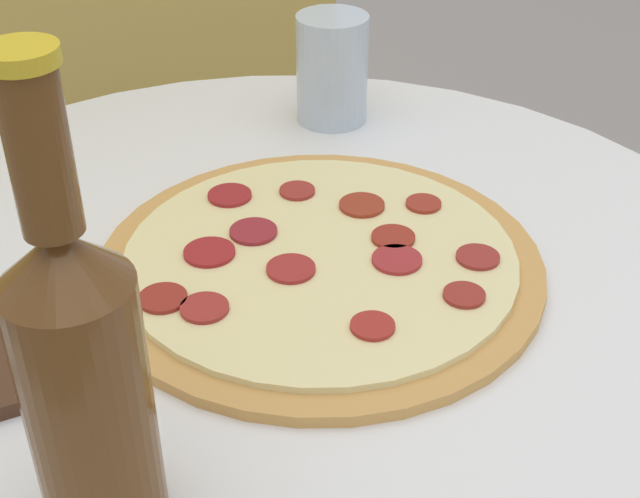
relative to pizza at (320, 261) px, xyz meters
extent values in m
cylinder|color=silver|center=(-0.03, 0.01, -0.02)|extent=(0.86, 0.86, 0.02)
cylinder|color=#C68E47|center=(0.00, 0.00, 0.00)|extent=(0.37, 0.37, 0.01)
cylinder|color=beige|center=(0.00, 0.00, 0.01)|extent=(0.33, 0.33, 0.01)
cylinder|color=maroon|center=(-0.03, -0.10, 0.01)|extent=(0.03, 0.03, 0.00)
cylinder|color=maroon|center=(0.06, -0.02, 0.01)|extent=(0.04, 0.04, 0.00)
cylinder|color=maroon|center=(-0.13, 0.03, 0.01)|extent=(0.04, 0.04, 0.00)
cylinder|color=maroon|center=(0.00, 0.12, 0.01)|extent=(0.04, 0.04, 0.00)
cylinder|color=maroon|center=(0.08, 0.03, 0.01)|extent=(0.04, 0.04, 0.00)
cylinder|color=maroon|center=(0.09, -0.09, 0.01)|extent=(0.04, 0.04, 0.00)
cylinder|color=maroon|center=(-0.02, 0.06, 0.01)|extent=(0.04, 0.04, 0.00)
cylinder|color=maroon|center=(0.05, -0.12, 0.01)|extent=(0.03, 0.03, 0.00)
cylinder|color=maroon|center=(0.12, 0.00, 0.01)|extent=(0.03, 0.03, 0.00)
cylinder|color=maroon|center=(0.05, 0.09, 0.01)|extent=(0.03, 0.03, 0.00)
cylinder|color=maroon|center=(-0.12, 0.00, 0.01)|extent=(0.04, 0.04, 0.00)
cylinder|color=maroon|center=(0.04, -0.05, 0.01)|extent=(0.04, 0.04, 0.00)
cylinder|color=maroon|center=(-0.07, 0.06, 0.01)|extent=(0.04, 0.04, 0.00)
cylinder|color=maroon|center=(-0.03, 0.00, 0.01)|extent=(0.04, 0.04, 0.00)
cylinder|color=#563314|center=(-0.26, -0.12, 0.08)|extent=(0.07, 0.07, 0.17)
cone|color=#563314|center=(-0.26, -0.12, 0.18)|extent=(0.07, 0.07, 0.03)
cylinder|color=#563314|center=(-0.26, -0.12, 0.24)|extent=(0.03, 0.03, 0.08)
cylinder|color=gold|center=(-0.26, -0.12, 0.28)|extent=(0.03, 0.03, 0.01)
cylinder|color=#ADBCC6|center=(0.20, 0.21, 0.05)|extent=(0.08, 0.08, 0.12)
camera|label=1|loc=(-0.40, -0.47, 0.42)|focal=50.00mm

